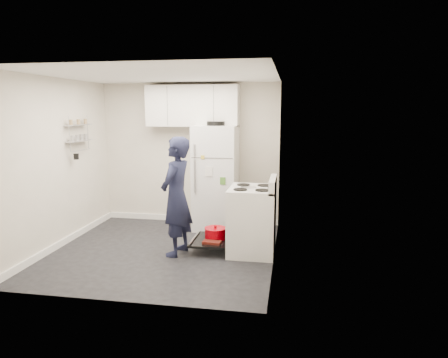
% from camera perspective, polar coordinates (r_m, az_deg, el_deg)
% --- Properties ---
extents(room, '(3.21, 3.21, 2.51)m').
position_cam_1_polar(room, '(5.75, -9.03, 1.46)').
color(room, black).
rests_on(room, ground).
extents(electric_range, '(0.66, 0.76, 1.10)m').
position_cam_1_polar(electric_range, '(5.75, 3.92, -5.97)').
color(electric_range, silver).
rests_on(electric_range, ground).
extents(open_oven_door, '(0.55, 0.70, 0.24)m').
position_cam_1_polar(open_oven_door, '(5.93, -1.54, -8.20)').
color(open_oven_door, black).
rests_on(open_oven_door, ground).
extents(refrigerator, '(0.72, 0.74, 1.85)m').
position_cam_1_polar(refrigerator, '(6.83, -1.16, 0.24)').
color(refrigerator, silver).
rests_on(refrigerator, ground).
extents(upper_cabinets, '(1.60, 0.33, 0.70)m').
position_cam_1_polar(upper_cabinets, '(7.00, -4.51, 10.37)').
color(upper_cabinets, silver).
rests_on(upper_cabinets, room).
extents(wall_shelf_rack, '(0.14, 0.60, 0.61)m').
position_cam_1_polar(wall_shelf_rack, '(6.73, -20.04, 6.21)').
color(wall_shelf_rack, '#B2B2B7').
rests_on(wall_shelf_rack, room).
extents(person, '(0.50, 0.67, 1.68)m').
position_cam_1_polar(person, '(5.62, -6.81, -2.50)').
color(person, '#161931').
rests_on(person, ground).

